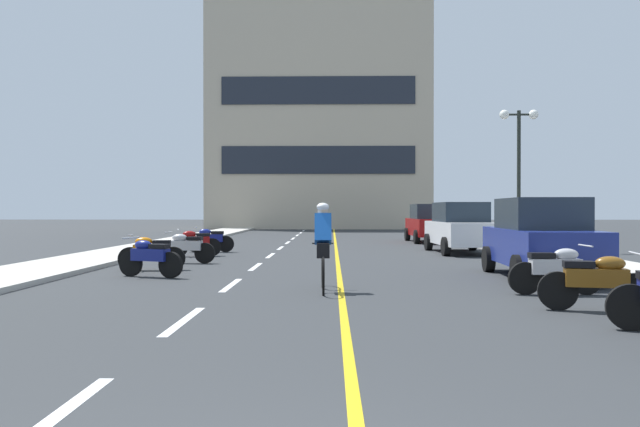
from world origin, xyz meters
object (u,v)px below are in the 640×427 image
Objects in this scene: parked_car_near at (540,238)px; motorcycle_7 at (195,242)px; street_lamp_mid at (519,147)px; motorcycle_5 at (151,252)px; motorcycle_6 at (186,247)px; motorcycle_4 at (150,257)px; cyclist_rider at (323,245)px; motorcycle_8 at (210,239)px; motorcycle_2 at (597,281)px; motorcycle_3 at (556,269)px; parked_car_mid at (460,227)px; parked_car_far at (430,223)px.

motorcycle_7 is at bearing 146.12° from parked_car_near.
street_lamp_mid is 14.35m from motorcycle_5.
motorcycle_6 is at bearing -82.98° from motorcycle_7.
motorcycle_4 is 0.92× the size of cyclist_rider.
motorcycle_4 is 0.96× the size of motorcycle_5.
motorcycle_5 is 1.00× the size of motorcycle_8.
motorcycle_2 is 1.82m from motorcycle_3.
motorcycle_3 is 4.31m from cyclist_rider.
parked_car_mid reaches higher than motorcycle_6.
motorcycle_6 is 1.04× the size of motorcycle_7.
motorcycle_4 is 4.64m from cyclist_rider.
motorcycle_2 is (-0.63, -19.61, -0.44)m from parked_car_far.
motorcycle_3 is 13.80m from motorcycle_8.
parked_car_near and parked_car_far have the same top height.
parked_car_mid is at bearing 87.24° from motorcycle_3.
parked_car_near is 2.41× the size of cyclist_rider.
cyclist_rider is at bearing -155.49° from parked_car_near.
parked_car_mid reaches higher than motorcycle_3.
street_lamp_mid is 12.69m from motorcycle_3.
motorcycle_4 and motorcycle_5 have the same top height.
parked_car_mid is at bearing -90.49° from parked_car_far.
street_lamp_mid is at bearing 26.05° from motorcycle_6.
motorcycle_3 is (0.05, 1.82, 0.00)m from motorcycle_2.
motorcycle_6 is 1.00× the size of motorcycle_8.
parked_car_mid is 7.11m from parked_car_far.
motorcycle_3 is at bearing -37.20° from motorcycle_6.
motorcycle_5 is 2.06m from motorcycle_6.
motorcycle_4 is at bearing 151.21° from motorcycle_2.
motorcycle_5 is (-8.69, 6.13, 0.00)m from motorcycle_2.
parked_car_far reaches higher than motorcycle_3.
cyclist_rider reaches higher than motorcycle_6.
parked_car_far is 19.62m from motorcycle_2.
street_lamp_mid reaches higher than motorcycle_5.
parked_car_far is 2.52× the size of motorcycle_2.
parked_car_mid is 9.06m from motorcycle_8.
cyclist_rider reaches higher than motorcycle_4.
parked_car_mid is 2.60× the size of motorcycle_7.
parked_car_near is at bearing -89.82° from parked_car_far.
motorcycle_7 is 9.53m from cyclist_rider.
motorcycle_3 is 0.96× the size of cyclist_rider.
motorcycle_8 is (-9.05, 0.17, -0.44)m from parked_car_mid.
motorcycle_5 is 1.04× the size of motorcycle_7.
motorcycle_6 is at bearing -153.95° from street_lamp_mid.
cyclist_rider is at bearing -67.75° from motorcycle_8.
parked_car_near reaches higher than motorcycle_3.
motorcycle_2 is 0.99× the size of motorcycle_8.
cyclist_rider reaches higher than motorcycle_5.
motorcycle_3 is at bearing -5.60° from cyclist_rider.
parked_car_near is 9.52m from motorcycle_5.
motorcycle_6 is at bearing 124.52° from cyclist_rider.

